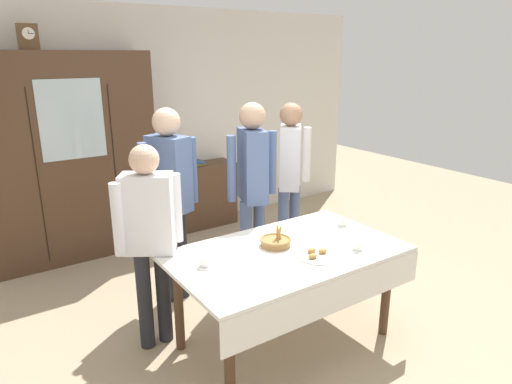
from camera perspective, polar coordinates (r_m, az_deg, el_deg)
ground_plane at (r=3.91m, az=1.72°, el=-16.68°), size 12.00×12.00×0.00m
back_wall at (r=5.68m, az=-14.17°, el=8.21°), size 6.40×0.10×2.70m
dining_table at (r=3.41m, az=4.15°, el=-9.07°), size 1.72×1.02×0.77m
wall_cabinet at (r=5.20m, az=-22.14°, el=3.89°), size 1.73×0.46×2.20m
mantel_clock at (r=5.04m, az=-26.72°, el=17.02°), size 0.18×0.11×0.24m
bookshelf_low at (r=5.89m, az=-7.25°, el=-0.47°), size 0.97×0.35×0.82m
book_stack at (r=5.78m, az=-7.41°, el=3.66°), size 0.16×0.21×0.05m
tea_cup_near_right at (r=3.15m, az=-6.40°, el=-8.86°), size 0.13×0.13×0.06m
tea_cup_mid_right at (r=3.46m, az=12.66°, el=-6.73°), size 0.13×0.13×0.06m
tea_cup_mid_left at (r=3.90m, az=10.78°, el=-3.87°), size 0.13×0.13×0.06m
bread_basket at (r=3.45m, az=2.48°, el=-6.22°), size 0.24×0.24×0.16m
pastry_plate at (r=3.31m, az=7.62°, el=-7.87°), size 0.28×0.28×0.05m
spoon_mid_right at (r=3.98m, az=7.59°, el=-3.61°), size 0.12×0.02×0.01m
spoon_near_right at (r=3.70m, az=11.56°, el=-5.48°), size 0.12×0.02×0.01m
spoon_far_left at (r=3.74m, az=2.81°, el=-4.89°), size 0.12×0.02×0.01m
person_behind_table_left at (r=3.38m, az=-13.26°, el=-4.54°), size 0.52×0.36×1.57m
person_near_right_end at (r=4.64m, az=4.28°, el=2.97°), size 0.52×0.41×1.71m
person_behind_table_right at (r=4.12m, az=-0.44°, el=1.78°), size 0.52×0.40×1.76m
person_beside_shelf at (r=3.96m, az=-10.76°, el=0.64°), size 0.52×0.41×1.75m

